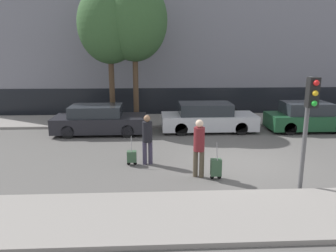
{
  "coord_description": "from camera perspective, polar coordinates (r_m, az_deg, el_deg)",
  "views": [
    {
      "loc": [
        -3.18,
        -10.79,
        3.91
      ],
      "look_at": [
        -2.53,
        1.8,
        0.95
      ],
      "focal_mm": 35.0,
      "sensor_mm": 36.0,
      "label": 1
    }
  ],
  "objects": [
    {
      "name": "ground_plane",
      "position": [
        11.91,
        12.8,
        -6.29
      ],
      "size": [
        80.0,
        80.0,
        0.0
      ],
      "primitive_type": "plane",
      "color": "#565451"
    },
    {
      "name": "sidewalk_near",
      "position": [
        8.64,
        19.65,
        -14.1
      ],
      "size": [
        28.0,
        2.5,
        0.12
      ],
      "color": "gray",
      "rests_on": "ground_plane"
    },
    {
      "name": "sidewalk_far",
      "position": [
        18.48,
        7.03,
        1.09
      ],
      "size": [
        28.0,
        3.0,
        0.12
      ],
      "color": "gray",
      "rests_on": "ground_plane"
    },
    {
      "name": "building_facade",
      "position": [
        21.48,
        5.83,
        16.95
      ],
      "size": [
        28.0,
        2.47,
        10.7
      ],
      "color": "slate",
      "rests_on": "ground_plane"
    },
    {
      "name": "parked_car_0",
      "position": [
        15.81,
        -11.88,
        0.98
      ],
      "size": [
        4.31,
        1.84,
        1.35
      ],
      "color": "black",
      "rests_on": "ground_plane"
    },
    {
      "name": "parked_car_1",
      "position": [
        16.03,
        6.92,
        1.39
      ],
      "size": [
        4.55,
        1.77,
        1.39
      ],
      "color": "#B7BABF",
      "rests_on": "ground_plane"
    },
    {
      "name": "parked_car_2",
      "position": [
        17.41,
        23.15,
        1.36
      ],
      "size": [
        3.95,
        1.73,
        1.41
      ],
      "color": "#194728",
      "rests_on": "ground_plane"
    },
    {
      "name": "pedestrian_left",
      "position": [
        11.25,
        -3.63,
        -1.85
      ],
      "size": [
        0.35,
        0.34,
        1.74
      ],
      "rotation": [
        0.0,
        0.0,
        0.14
      ],
      "color": "#383347",
      "rests_on": "ground_plane"
    },
    {
      "name": "trolley_left",
      "position": [
        11.39,
        -6.33,
        -5.3
      ],
      "size": [
        0.34,
        0.29,
        1.04
      ],
      "color": "#335138",
      "rests_on": "ground_plane"
    },
    {
      "name": "pedestrian_right",
      "position": [
        10.12,
        5.42,
        -3.24
      ],
      "size": [
        0.34,
        0.34,
        1.84
      ],
      "rotation": [
        0.0,
        0.0,
        2.76
      ],
      "color": "#4C4233",
      "rests_on": "ground_plane"
    },
    {
      "name": "trolley_right",
      "position": [
        10.23,
        8.36,
        -7.15
      ],
      "size": [
        0.34,
        0.29,
        1.18
      ],
      "color": "#335138",
      "rests_on": "ground_plane"
    },
    {
      "name": "traffic_light",
      "position": [
        9.57,
        23.42,
        2.43
      ],
      "size": [
        0.28,
        0.47,
        3.2
      ],
      "color": "#515154",
      "rests_on": "ground_plane"
    },
    {
      "name": "parked_bicycle",
      "position": [
        18.35,
        9.38,
        2.29
      ],
      "size": [
        1.77,
        0.06,
        0.96
      ],
      "color": "black",
      "rests_on": "sidewalk_far"
    },
    {
      "name": "bare_tree_near_crossing",
      "position": [
        17.33,
        -10.15,
        16.98
      ],
      "size": [
        3.19,
        3.19,
        6.96
      ],
      "color": "#4C3826",
      "rests_on": "sidewalk_far"
    },
    {
      "name": "bare_tree_down_street",
      "position": [
        17.19,
        -5.88,
        17.77
      ],
      "size": [
        3.31,
        3.31,
        7.22
      ],
      "color": "#4C3826",
      "rests_on": "sidewalk_far"
    }
  ]
}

